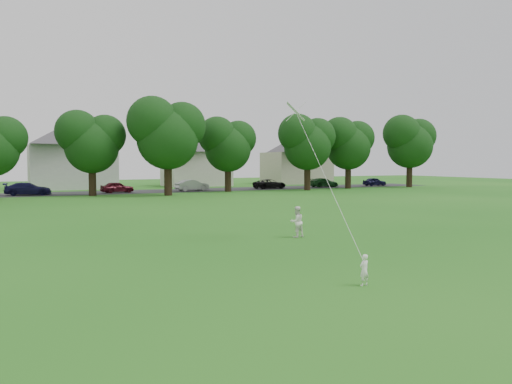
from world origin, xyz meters
name	(u,v)px	position (x,y,z in m)	size (l,w,h in m)	color
ground	(282,273)	(0.00, 0.00, 0.00)	(160.00, 160.00, 0.00)	#1C6016
street	(84,193)	(0.00, 42.00, 0.01)	(90.00, 7.00, 0.01)	#2D2D30
toddler	(364,270)	(1.24, -2.24, 0.42)	(0.31, 0.20, 0.84)	white
older_boy	(297,222)	(4.05, 5.85, 0.68)	(0.66, 0.51, 1.36)	white
kite	(322,170)	(2.48, 1.59, 3.00)	(1.83, 4.48, 9.37)	white
tree_row	(108,132)	(1.56, 36.19, 6.07)	(83.66, 8.71, 10.25)	black
parked_cars	(112,187)	(2.65, 41.00, 0.61)	(72.23, 2.23, 1.28)	black
house_row	(63,150)	(-1.07, 52.00, 4.73)	(76.88, 14.11, 9.65)	silver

